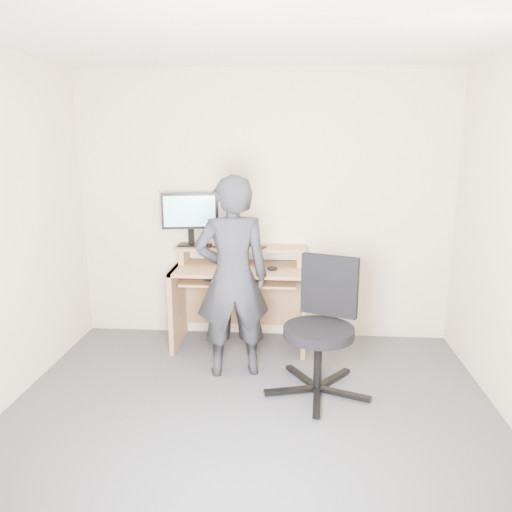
# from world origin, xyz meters

# --- Properties ---
(ground) EXTENTS (3.50, 3.50, 0.00)m
(ground) POSITION_xyz_m (0.00, 0.00, 0.00)
(ground) COLOR #525357
(ground) RESTS_ON ground
(back_wall) EXTENTS (3.50, 0.02, 2.50)m
(back_wall) POSITION_xyz_m (0.00, 1.75, 1.25)
(back_wall) COLOR beige
(back_wall) RESTS_ON ground
(ceiling) EXTENTS (3.50, 3.50, 0.02)m
(ceiling) POSITION_xyz_m (0.00, 0.00, 2.50)
(ceiling) COLOR white
(ceiling) RESTS_ON back_wall
(desk) EXTENTS (1.20, 0.60, 0.91)m
(desk) POSITION_xyz_m (-0.20, 1.53, 0.55)
(desk) COLOR tan
(desk) RESTS_ON ground
(monitor) EXTENTS (0.52, 0.15, 0.49)m
(monitor) POSITION_xyz_m (-0.67, 1.59, 1.21)
(monitor) COLOR black
(monitor) RESTS_ON desk
(external_drive) EXTENTS (0.09, 0.14, 0.20)m
(external_drive) POSITION_xyz_m (-0.27, 1.62, 1.01)
(external_drive) COLOR black
(external_drive) RESTS_ON desk
(travel_mug) EXTENTS (0.09, 0.09, 0.19)m
(travel_mug) POSITION_xyz_m (-0.22, 1.60, 1.01)
(travel_mug) COLOR silver
(travel_mug) RESTS_ON desk
(smartphone) EXTENTS (0.10, 0.14, 0.01)m
(smartphone) POSITION_xyz_m (-0.01, 1.54, 0.92)
(smartphone) COLOR black
(smartphone) RESTS_ON desk
(charger) EXTENTS (0.06, 0.05, 0.03)m
(charger) POSITION_xyz_m (-0.49, 1.53, 0.93)
(charger) COLOR black
(charger) RESTS_ON desk
(headphones) EXTENTS (0.20, 0.20, 0.06)m
(headphones) POSITION_xyz_m (-0.32, 1.64, 0.92)
(headphones) COLOR silver
(headphones) RESTS_ON desk
(keyboard) EXTENTS (0.48, 0.24, 0.03)m
(keyboard) POSITION_xyz_m (-0.26, 1.36, 0.67)
(keyboard) COLOR black
(keyboard) RESTS_ON desk
(mouse) EXTENTS (0.11, 0.08, 0.04)m
(mouse) POSITION_xyz_m (0.10, 1.35, 0.77)
(mouse) COLOR black
(mouse) RESTS_ON desk
(office_chair) EXTENTS (0.79, 0.77, 1.00)m
(office_chair) POSITION_xyz_m (0.51, 0.65, 0.54)
(office_chair) COLOR black
(office_chair) RESTS_ON ground
(person) EXTENTS (0.66, 0.51, 1.62)m
(person) POSITION_xyz_m (-0.20, 0.88, 0.81)
(person) COLOR black
(person) RESTS_ON ground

